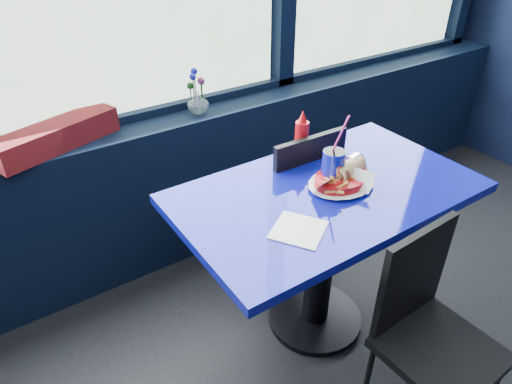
# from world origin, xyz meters

# --- Properties ---
(window_sill) EXTENTS (5.00, 0.26, 0.80)m
(window_sill) POSITION_xyz_m (0.00, 2.87, 0.40)
(window_sill) COLOR black
(window_sill) RESTS_ON ground
(near_table) EXTENTS (1.20, 0.70, 0.75)m
(near_table) POSITION_xyz_m (0.30, 2.00, 0.57)
(near_table) COLOR black
(near_table) RESTS_ON ground
(chair_near_front) EXTENTS (0.38, 0.38, 0.81)m
(chair_near_front) POSITION_xyz_m (0.33, 1.47, 0.46)
(chair_near_front) COLOR black
(chair_near_front) RESTS_ON ground
(chair_near_back) EXTENTS (0.40, 0.40, 0.86)m
(chair_near_back) POSITION_xyz_m (0.38, 2.32, 0.50)
(chair_near_back) COLOR black
(chair_near_back) RESTS_ON ground
(planter_box) EXTENTS (0.56, 0.31, 0.11)m
(planter_box) POSITION_xyz_m (-0.50, 2.85, 0.85)
(planter_box) COLOR maroon
(planter_box) RESTS_ON window_sill
(flower_vase) EXTENTS (0.11, 0.11, 0.23)m
(flower_vase) POSITION_xyz_m (0.17, 2.84, 0.87)
(flower_vase) COLOR silver
(flower_vase) RESTS_ON window_sill
(food_basket) EXTENTS (0.28, 0.28, 0.09)m
(food_basket) POSITION_xyz_m (0.36, 1.99, 0.78)
(food_basket) COLOR #B20B0E
(food_basket) RESTS_ON near_table
(ketchup_bottle) EXTENTS (0.06, 0.06, 0.22)m
(ketchup_bottle) POSITION_xyz_m (0.37, 2.27, 0.85)
(ketchup_bottle) COLOR #B20B0E
(ketchup_bottle) RESTS_ON near_table
(soda_cup) EXTENTS (0.09, 0.09, 0.30)m
(soda_cup) POSITION_xyz_m (0.34, 2.03, 0.82)
(soda_cup) COLOR navy
(soda_cup) RESTS_ON near_table
(napkin) EXTENTS (0.24, 0.24, 0.00)m
(napkin) POSITION_xyz_m (0.04, 1.86, 0.75)
(napkin) COLOR white
(napkin) RESTS_ON near_table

